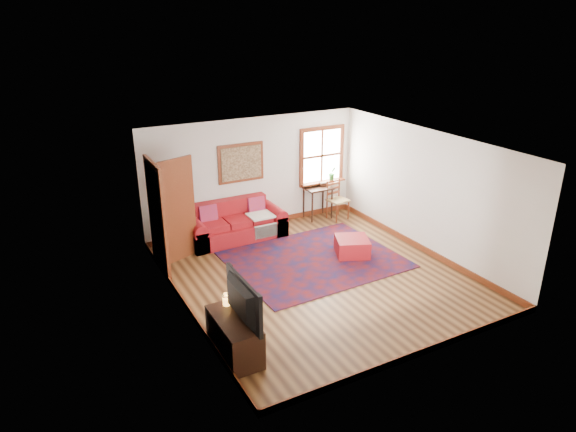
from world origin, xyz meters
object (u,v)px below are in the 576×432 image
red_leather_sofa (236,226)px  media_cabinet (234,336)px  red_ottoman (352,247)px  side_table (318,192)px  ladder_back_chair (336,198)px

red_leather_sofa → media_cabinet: 4.11m
red_ottoman → red_leather_sofa: bearing=155.9°
red_leather_sofa → red_ottoman: (1.73, -1.89, -0.09)m
red_ottoman → media_cabinet: size_ratio=0.60×
red_ottoman → side_table: 2.18m
red_ottoman → media_cabinet: 3.84m
ladder_back_chair → media_cabinet: (-4.17, -3.75, -0.21)m
red_ottoman → ladder_back_chair: size_ratio=0.69×
red_leather_sofa → side_table: size_ratio=2.75×
side_table → media_cabinet: (-3.80, -3.97, -0.35)m
red_ottoman → media_cabinet: (-3.34, -1.89, 0.11)m
ladder_back_chair → media_cabinet: size_ratio=0.87×
side_table → ladder_back_chair: bearing=-31.0°
red_ottoman → ladder_back_chair: bearing=89.3°
red_leather_sofa → red_ottoman: red_leather_sofa is taller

